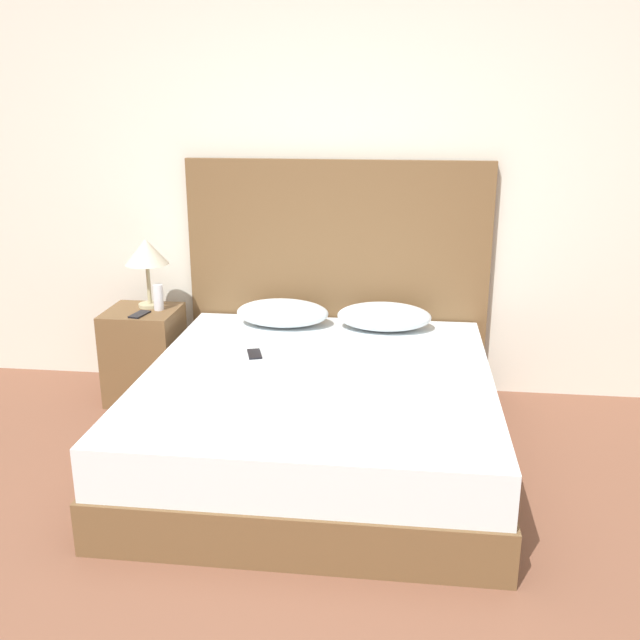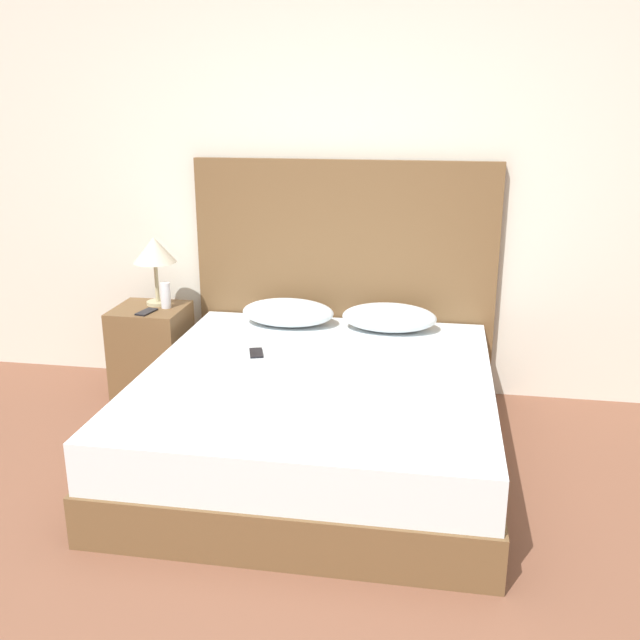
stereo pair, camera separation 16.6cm
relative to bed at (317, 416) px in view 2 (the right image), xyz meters
name	(u,v)px [view 2 (the right image)]	position (x,y,z in m)	size (l,w,h in m)	color
ground_plane	(244,635)	(-0.03, -1.33, -0.24)	(16.00, 16.00, 0.00)	brown
wall_back	(341,179)	(-0.03, 1.07, 1.11)	(10.00, 0.06, 2.70)	silver
bed	(317,416)	(0.00, 0.00, 0.00)	(1.80, 1.94, 0.49)	brown
headboard	(344,278)	(0.00, 0.99, 0.50)	(1.89, 0.05, 1.47)	brown
pillow_left	(288,312)	(-0.31, 0.75, 0.33)	(0.57, 0.34, 0.16)	silver
pillow_right	(389,317)	(0.31, 0.75, 0.33)	(0.57, 0.34, 0.16)	silver
phone_on_bed	(256,353)	(-0.38, 0.21, 0.25)	(0.11, 0.16, 0.01)	black
nightstand	(152,352)	(-1.18, 0.66, 0.05)	(0.43, 0.42, 0.58)	brown
table_lamp	(154,252)	(-1.15, 0.75, 0.68)	(0.27, 0.27, 0.43)	tan
phone_on_nightstand	(147,312)	(-1.15, 0.56, 0.35)	(0.10, 0.16, 0.01)	black
toiletry_bottle	(166,295)	(-1.07, 0.68, 0.42)	(0.06, 0.06, 0.16)	silver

